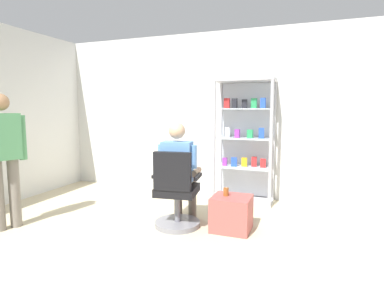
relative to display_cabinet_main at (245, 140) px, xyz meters
The scene contains 7 objects.
back_wall 0.60m from the display_cabinet_main, 149.29° to the left, with size 6.00×0.10×2.70m, color silver.
display_cabinet_main is the anchor object (origin of this frame).
office_chair 1.64m from the display_cabinet_main, 111.31° to the right, with size 0.59×0.56×0.96m.
seated_shopkeeper 1.41m from the display_cabinet_main, 114.55° to the right, with size 0.52×0.60×1.29m.
storage_crate 1.48m from the display_cabinet_main, 85.77° to the right, with size 0.45×0.42×0.41m, color #B24C47.
tea_glass 1.35m from the display_cabinet_main, 89.08° to the right, with size 0.07×0.07×0.10m, color brown.
standing_customer 3.28m from the display_cabinet_main, 138.87° to the right, with size 0.34×0.49×1.63m.
Camera 1 is at (1.30, -2.04, 1.46)m, focal length 29.02 mm.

